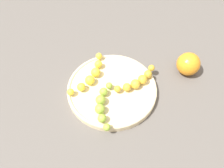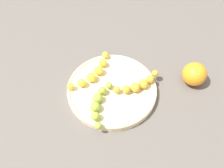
{
  "view_description": "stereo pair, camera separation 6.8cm",
  "coord_description": "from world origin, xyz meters",
  "px_view_note": "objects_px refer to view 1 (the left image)",
  "views": [
    {
      "loc": [
        -0.38,
        0.14,
        0.58
      ],
      "look_at": [
        0.0,
        0.0,
        0.04
      ],
      "focal_mm": 35.81,
      "sensor_mm": 36.0,
      "label": 1
    },
    {
      "loc": [
        -0.4,
        0.07,
        0.58
      ],
      "look_at": [
        0.0,
        0.0,
        0.04
      ],
      "focal_mm": 35.81,
      "sensor_mm": 36.0,
      "label": 2
    }
  ],
  "objects_px": {
    "banana_spotted": "(138,81)",
    "banana_yellow": "(91,75)",
    "fruit_bowl": "(112,89)",
    "banana_green": "(102,104)",
    "orange_fruit": "(188,64)"
  },
  "relations": [
    {
      "from": "banana_spotted",
      "to": "banana_yellow",
      "type": "bearing_deg",
      "value": -134.99
    },
    {
      "from": "banana_spotted",
      "to": "banana_yellow",
      "type": "height_order",
      "value": "same"
    },
    {
      "from": "fruit_bowl",
      "to": "banana_green",
      "type": "distance_m",
      "value": 0.08
    },
    {
      "from": "fruit_bowl",
      "to": "banana_spotted",
      "type": "height_order",
      "value": "banana_spotted"
    },
    {
      "from": "orange_fruit",
      "to": "banana_yellow",
      "type": "bearing_deg",
      "value": 77.89
    },
    {
      "from": "fruit_bowl",
      "to": "banana_green",
      "type": "height_order",
      "value": "banana_green"
    },
    {
      "from": "fruit_bowl",
      "to": "banana_green",
      "type": "relative_size",
      "value": 1.83
    },
    {
      "from": "banana_yellow",
      "to": "banana_green",
      "type": "xyz_separation_m",
      "value": [
        -0.11,
        -0.0,
        -0.0
      ]
    },
    {
      "from": "banana_yellow",
      "to": "orange_fruit",
      "type": "bearing_deg",
      "value": 35.73
    },
    {
      "from": "banana_yellow",
      "to": "banana_green",
      "type": "distance_m",
      "value": 0.11
    },
    {
      "from": "banana_spotted",
      "to": "banana_green",
      "type": "distance_m",
      "value": 0.14
    },
    {
      "from": "fruit_bowl",
      "to": "banana_yellow",
      "type": "relative_size",
      "value": 1.94
    },
    {
      "from": "banana_yellow",
      "to": "banana_green",
      "type": "height_order",
      "value": "same"
    },
    {
      "from": "fruit_bowl",
      "to": "orange_fruit",
      "type": "xyz_separation_m",
      "value": [
        -0.01,
        -0.26,
        0.03
      ]
    },
    {
      "from": "fruit_bowl",
      "to": "banana_yellow",
      "type": "bearing_deg",
      "value": 41.31
    }
  ]
}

